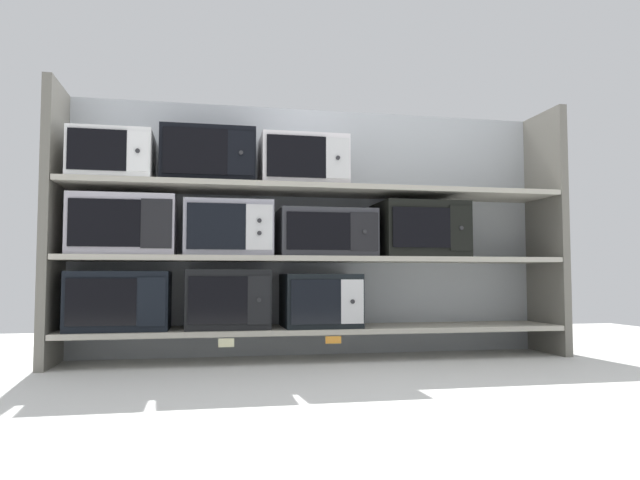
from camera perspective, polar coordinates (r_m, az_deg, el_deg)
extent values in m
cube|color=silver|center=(2.55, 4.45, -14.80)|extent=(6.93, 6.00, 0.02)
cube|color=#9EA3A8|center=(3.72, -0.68, 0.89)|extent=(3.13, 0.04, 1.55)
cube|color=#68645B|center=(3.52, -24.58, 1.46)|extent=(0.05, 0.42, 1.55)
cube|color=#68645B|center=(4.05, 21.22, 0.77)|extent=(0.05, 0.42, 1.55)
cube|color=#ADA899|center=(3.49, 0.00, -8.70)|extent=(2.93, 0.42, 0.03)
cube|color=black|center=(3.45, -18.92, -5.61)|extent=(0.54, 0.35, 0.33)
cube|color=black|center=(3.28, -20.56, -5.69)|extent=(0.36, 0.01, 0.25)
cube|color=black|center=(3.25, -16.13, -5.80)|extent=(0.15, 0.01, 0.26)
cube|color=black|center=(3.42, -9.01, -5.69)|extent=(0.47, 0.35, 0.34)
cube|color=black|center=(3.24, -9.91, -5.81)|extent=(0.32, 0.01, 0.26)
cube|color=black|center=(3.25, -5.98, -5.83)|extent=(0.12, 0.01, 0.27)
cylinder|color=#262628|center=(3.24, -5.96, -5.84)|extent=(0.02, 0.01, 0.02)
cube|color=black|center=(3.48, 0.02, -5.90)|extent=(0.44, 0.38, 0.31)
cube|color=black|center=(3.27, -0.38, -6.05)|extent=(0.28, 0.01, 0.25)
cube|color=silver|center=(3.32, 3.16, -6.01)|extent=(0.13, 0.01, 0.25)
cylinder|color=#262628|center=(3.31, 3.20, -6.02)|extent=(0.02, 0.01, 0.02)
cube|color=beige|center=(3.22, -9.13, -9.87)|extent=(0.08, 0.00, 0.05)
cube|color=orange|center=(3.29, 1.31, -9.71)|extent=(0.09, 0.00, 0.04)
cube|color=#ADA899|center=(3.48, 0.00, -1.89)|extent=(2.93, 0.42, 0.03)
cube|color=#BAB5C2|center=(3.45, -18.56, 1.33)|extent=(0.57, 0.34, 0.33)
cube|color=black|center=(3.29, -20.27, 1.59)|extent=(0.37, 0.01, 0.25)
cube|color=black|center=(3.26, -15.66, 1.55)|extent=(0.16, 0.01, 0.27)
cube|color=#9D9CA9|center=(3.43, -8.95, 1.08)|extent=(0.50, 0.32, 0.32)
cube|color=black|center=(3.26, -10.06, 1.33)|extent=(0.32, 0.01, 0.26)
cube|color=silver|center=(3.27, -5.95, 1.27)|extent=(0.15, 0.01, 0.25)
cylinder|color=#262628|center=(3.26, -5.94, 0.68)|extent=(0.02, 0.01, 0.02)
cylinder|color=#262628|center=(3.26, -5.93, 1.89)|extent=(0.02, 0.01, 0.02)
cube|color=#323338|center=(3.49, 0.56, 0.64)|extent=(0.57, 0.34, 0.28)
cube|color=black|center=(3.30, -0.12, 0.88)|extent=(0.37, 0.01, 0.21)
cube|color=black|center=(3.36, 4.33, 0.81)|extent=(0.16, 0.01, 0.22)
cylinder|color=#262628|center=(3.36, 4.37, 0.83)|extent=(0.02, 0.01, 0.02)
cube|color=black|center=(3.66, 9.60, 0.93)|extent=(0.52, 0.42, 0.33)
cube|color=black|center=(3.44, 9.88, 1.22)|extent=(0.35, 0.01, 0.23)
cube|color=black|center=(3.53, 13.57, 1.14)|extent=(0.14, 0.01, 0.27)
cylinder|color=#262628|center=(3.52, 13.63, 1.15)|extent=(0.02, 0.01, 0.02)
cube|color=#ADA899|center=(3.51, 0.00, 4.87)|extent=(2.93, 0.42, 0.03)
cube|color=white|center=(3.52, -19.48, 7.56)|extent=(0.44, 0.41, 0.27)
cube|color=black|center=(3.32, -20.91, 8.24)|extent=(0.30, 0.01, 0.22)
cube|color=white|center=(3.29, -17.35, 8.27)|extent=(0.11, 0.01, 0.22)
cylinder|color=#262628|center=(3.28, -17.36, 8.30)|extent=(0.02, 0.01, 0.02)
cube|color=black|center=(3.48, -10.87, 7.89)|extent=(0.53, 0.33, 0.31)
cube|color=black|center=(3.32, -12.05, 8.48)|extent=(0.35, 0.01, 0.25)
cube|color=black|center=(3.32, -7.72, 8.41)|extent=(0.15, 0.01, 0.25)
cylinder|color=#262628|center=(3.31, -7.71, 8.44)|extent=(0.02, 0.01, 0.02)
cube|color=silver|center=(3.52, -1.70, 7.54)|extent=(0.51, 0.34, 0.30)
cube|color=black|center=(3.34, -2.30, 8.15)|extent=(0.34, 0.01, 0.24)
cube|color=silver|center=(3.39, 1.72, 7.99)|extent=(0.14, 0.01, 0.24)
cylinder|color=#262628|center=(3.38, 1.76, 8.02)|extent=(0.02, 0.01, 0.02)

